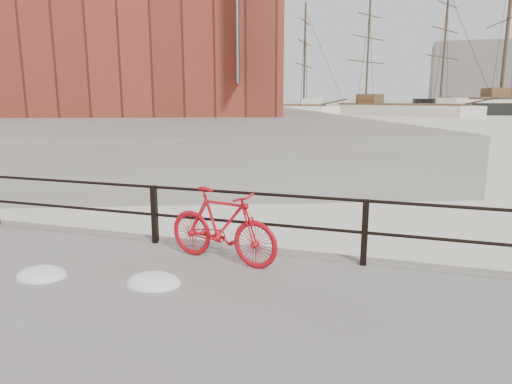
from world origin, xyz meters
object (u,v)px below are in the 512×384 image
Objects in this scene: bicycle at (222,226)px; schooner_left at (272,115)px; workboat_near at (82,131)px; workboat_far at (150,121)px; schooner_mid at (400,116)px.

bicycle is 71.29m from schooner_left.
workboat_near is 17.03m from workboat_far.
workboat_far is at bearing 134.12° from bicycle.
workboat_far is (-8.73, -24.54, 0.00)m from schooner_left.
schooner_left is 2.22× the size of workboat_far.
workboat_near is (-26.24, -45.19, 0.00)m from schooner_mid.
schooner_mid reaches higher than bicycle.
schooner_left is (-20.63, -3.92, 0.00)m from schooner_mid.
schooner_left is 41.65m from workboat_near.
schooner_mid is 2.59× the size of workboat_far.
bicycle is 0.17× the size of workboat_far.
schooner_left reaches higher than workboat_far.
schooner_left reaches higher than workboat_near.
bicycle is at bearing -65.28° from workboat_far.
workboat_far is (-27.47, 44.24, -0.92)m from bicycle.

